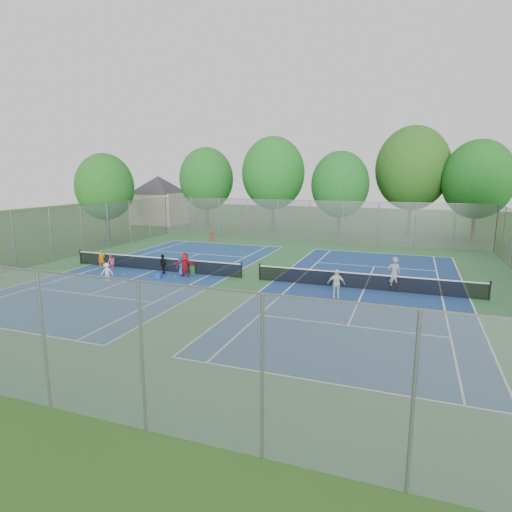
% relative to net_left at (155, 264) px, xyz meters
% --- Properties ---
extents(ground, '(120.00, 120.00, 0.00)m').
position_rel_net_left_xyz_m(ground, '(7.00, 0.00, -0.46)').
color(ground, '#274E18').
rests_on(ground, ground).
extents(court_pad, '(32.00, 32.00, 0.01)m').
position_rel_net_left_xyz_m(court_pad, '(7.00, 0.00, -0.45)').
color(court_pad, '#2F6337').
rests_on(court_pad, ground).
extents(court_left, '(10.97, 23.77, 0.01)m').
position_rel_net_left_xyz_m(court_left, '(0.00, 0.00, -0.44)').
color(court_left, navy).
rests_on(court_left, court_pad).
extents(court_right, '(10.97, 23.77, 0.01)m').
position_rel_net_left_xyz_m(court_right, '(14.00, 0.00, -0.44)').
color(court_right, navy).
rests_on(court_right, court_pad).
extents(net_left, '(12.87, 0.10, 0.91)m').
position_rel_net_left_xyz_m(net_left, '(0.00, 0.00, 0.00)').
color(net_left, black).
rests_on(net_left, ground).
extents(net_right, '(12.87, 0.10, 0.91)m').
position_rel_net_left_xyz_m(net_right, '(14.00, 0.00, 0.00)').
color(net_right, black).
rests_on(net_right, ground).
extents(fence_north, '(32.00, 0.10, 4.00)m').
position_rel_net_left_xyz_m(fence_north, '(7.00, 16.00, 1.54)').
color(fence_north, gray).
rests_on(fence_north, ground).
extents(fence_south, '(32.00, 0.10, 4.00)m').
position_rel_net_left_xyz_m(fence_south, '(7.00, -16.00, 1.54)').
color(fence_south, gray).
rests_on(fence_south, ground).
extents(fence_west, '(0.10, 32.00, 4.00)m').
position_rel_net_left_xyz_m(fence_west, '(-9.00, 0.00, 1.54)').
color(fence_west, gray).
rests_on(fence_west, ground).
extents(house, '(11.03, 11.03, 7.30)m').
position_rel_net_left_xyz_m(house, '(-15.00, 24.00, 3.76)').
color(house, '#B7A88C').
rests_on(house, ground).
extents(tree_nw, '(6.40, 6.40, 9.58)m').
position_rel_net_left_xyz_m(tree_nw, '(-7.00, 22.00, 5.44)').
color(tree_nw, '#443326').
rests_on(tree_nw, ground).
extents(tree_nl, '(7.20, 7.20, 10.69)m').
position_rel_net_left_xyz_m(tree_nl, '(1.00, 23.00, 6.09)').
color(tree_nl, '#443326').
rests_on(tree_nl, ground).
extents(tree_nc, '(6.00, 6.00, 8.85)m').
position_rel_net_left_xyz_m(tree_nc, '(9.00, 21.00, 4.94)').
color(tree_nc, '#443326').
rests_on(tree_nc, ground).
extents(tree_nr, '(7.60, 7.60, 11.42)m').
position_rel_net_left_xyz_m(tree_nr, '(16.00, 24.00, 6.59)').
color(tree_nr, '#443326').
rests_on(tree_nr, ground).
extents(tree_ne, '(6.60, 6.60, 9.77)m').
position_rel_net_left_xyz_m(tree_ne, '(22.00, 22.00, 5.51)').
color(tree_ne, '#443326').
rests_on(tree_ne, ground).
extents(tree_side_w, '(5.60, 5.60, 8.47)m').
position_rel_net_left_xyz_m(tree_side_w, '(-12.00, 10.00, 4.79)').
color(tree_side_w, '#443326').
rests_on(tree_side_w, ground).
extents(ball_crate, '(0.38, 0.38, 0.31)m').
position_rel_net_left_xyz_m(ball_crate, '(1.48, -1.85, -0.30)').
color(ball_crate, blue).
rests_on(ball_crate, ground).
extents(ball_hopper, '(0.35, 0.35, 0.60)m').
position_rel_net_left_xyz_m(ball_hopper, '(2.92, 0.01, -0.15)').
color(ball_hopper, green).
rests_on(ball_hopper, ground).
extents(student_a, '(0.54, 0.48, 1.25)m').
position_rel_net_left_xyz_m(student_a, '(-3.96, -0.60, 0.17)').
color(student_a, '#CC6713').
rests_on(student_a, ground).
extents(student_b, '(0.69, 0.63, 1.16)m').
position_rel_net_left_xyz_m(student_b, '(-2.77, -1.07, 0.13)').
color(student_b, '#D95490').
rests_on(student_b, ground).
extents(student_c, '(0.85, 0.69, 1.14)m').
position_rel_net_left_xyz_m(student_c, '(-1.16, -3.50, 0.11)').
color(student_c, white).
rests_on(student_c, ground).
extents(student_d, '(0.84, 0.68, 1.34)m').
position_rel_net_left_xyz_m(student_d, '(1.08, -0.72, 0.21)').
color(student_d, black).
rests_on(student_d, ground).
extents(student_e, '(0.68, 0.47, 1.36)m').
position_rel_net_left_xyz_m(student_e, '(2.42, -0.60, 0.22)').
color(student_e, '#2A509D').
rests_on(student_e, ground).
extents(student_f, '(1.53, 0.74, 1.58)m').
position_rel_net_left_xyz_m(student_f, '(2.86, -0.93, 0.34)').
color(student_f, '#A91822').
rests_on(student_f, ground).
extents(child_far_baseline, '(0.74, 0.61, 1.00)m').
position_rel_net_left_xyz_m(child_far_baseline, '(-1.71, 12.47, 0.04)').
color(child_far_baseline, '#A72717').
rests_on(child_far_baseline, ground).
extents(instructor, '(0.80, 0.60, 1.99)m').
position_rel_net_left_xyz_m(instructor, '(15.57, 0.13, 0.54)').
color(instructor, gray).
rests_on(instructor, ground).
extents(teen_court_b, '(0.99, 0.60, 1.57)m').
position_rel_net_left_xyz_m(teen_court_b, '(12.76, -2.30, 0.33)').
color(teen_court_b, silver).
rests_on(teen_court_b, ground).
extents(tennis_ball_0, '(0.07, 0.07, 0.07)m').
position_rel_net_left_xyz_m(tennis_ball_0, '(-1.78, -6.02, -0.42)').
color(tennis_ball_0, '#BCD932').
rests_on(tennis_ball_0, ground).
extents(tennis_ball_1, '(0.07, 0.07, 0.07)m').
position_rel_net_left_xyz_m(tennis_ball_1, '(-3.51, -5.39, -0.42)').
color(tennis_ball_1, yellow).
rests_on(tennis_ball_1, ground).
extents(tennis_ball_2, '(0.07, 0.07, 0.07)m').
position_rel_net_left_xyz_m(tennis_ball_2, '(0.03, -4.90, -0.42)').
color(tennis_ball_2, '#CBDE33').
rests_on(tennis_ball_2, ground).
extents(tennis_ball_3, '(0.07, 0.07, 0.07)m').
position_rel_net_left_xyz_m(tennis_ball_3, '(-1.16, -1.83, -0.42)').
color(tennis_ball_3, '#C8E335').
rests_on(tennis_ball_3, ground).
extents(tennis_ball_4, '(0.07, 0.07, 0.07)m').
position_rel_net_left_xyz_m(tennis_ball_4, '(-0.62, -3.02, -0.42)').
color(tennis_ball_4, yellow).
rests_on(tennis_ball_4, ground).
extents(tennis_ball_5, '(0.07, 0.07, 0.07)m').
position_rel_net_left_xyz_m(tennis_ball_5, '(-3.24, -2.90, -0.42)').
color(tennis_ball_5, '#D1EB36').
rests_on(tennis_ball_5, ground).
extents(tennis_ball_6, '(0.07, 0.07, 0.07)m').
position_rel_net_left_xyz_m(tennis_ball_6, '(0.48, -3.25, -0.42)').
color(tennis_ball_6, '#C2D030').
rests_on(tennis_ball_6, ground).
extents(tennis_ball_7, '(0.07, 0.07, 0.07)m').
position_rel_net_left_xyz_m(tennis_ball_7, '(2.31, -1.21, -0.42)').
color(tennis_ball_7, '#C3ED37').
rests_on(tennis_ball_7, ground).
extents(tennis_ball_8, '(0.07, 0.07, 0.07)m').
position_rel_net_left_xyz_m(tennis_ball_8, '(-3.84, -6.77, -0.42)').
color(tennis_ball_8, '#D4E334').
rests_on(tennis_ball_8, ground).
extents(tennis_ball_9, '(0.07, 0.07, 0.07)m').
position_rel_net_left_xyz_m(tennis_ball_9, '(-3.80, -5.22, -0.42)').
color(tennis_ball_9, '#C4D631').
rests_on(tennis_ball_9, ground).
extents(tennis_ball_10, '(0.07, 0.07, 0.07)m').
position_rel_net_left_xyz_m(tennis_ball_10, '(0.18, -1.68, -0.42)').
color(tennis_ball_10, yellow).
rests_on(tennis_ball_10, ground).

